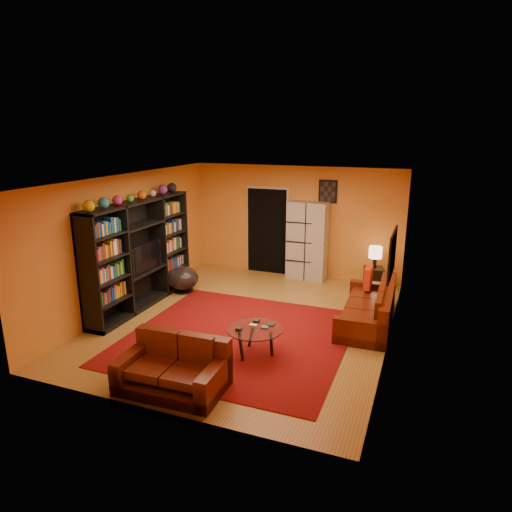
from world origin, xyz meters
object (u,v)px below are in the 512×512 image
at_px(entertainment_unit, 140,254).
at_px(tv, 142,257).
at_px(sofa, 372,309).
at_px(side_table, 374,279).
at_px(storage_cabinet, 307,241).
at_px(coffee_table, 255,331).
at_px(bowl_chair, 183,278).
at_px(loveseat, 175,368).
at_px(table_lamp, 375,253).

height_order(entertainment_unit, tv, entertainment_unit).
distance_m(sofa, side_table, 1.88).
bearing_deg(side_table, storage_cabinet, 171.26).
distance_m(coffee_table, side_table, 3.97).
height_order(tv, storage_cabinet, storage_cabinet).
height_order(storage_cabinet, side_table, storage_cabinet).
relative_size(coffee_table, bowl_chair, 1.30).
relative_size(loveseat, storage_cabinet, 0.79).
relative_size(entertainment_unit, loveseat, 2.08).
bearing_deg(bowl_chair, loveseat, -61.72).
distance_m(storage_cabinet, table_lamp, 1.60).
bearing_deg(coffee_table, loveseat, -118.65).
distance_m(entertainment_unit, coffee_table, 3.17).
distance_m(loveseat, table_lamp, 5.40).
distance_m(sofa, bowl_chair, 4.04).
relative_size(storage_cabinet, side_table, 3.63).
bearing_deg(entertainment_unit, loveseat, -47.88).
bearing_deg(loveseat, coffee_table, -30.34).
xyz_separation_m(sofa, storage_cabinet, (-1.78, 2.11, 0.62)).
relative_size(tv, loveseat, 0.68).
distance_m(sofa, table_lamp, 1.96).
bearing_deg(bowl_chair, storage_cabinet, 39.52).
relative_size(entertainment_unit, coffee_table, 3.41).
distance_m(coffee_table, storage_cabinet, 4.02).
xyz_separation_m(tv, sofa, (4.36, 0.70, -0.72)).
xyz_separation_m(bowl_chair, side_table, (3.83, 1.61, -0.05)).
bearing_deg(table_lamp, loveseat, -112.10).
distance_m(storage_cabinet, bowl_chair, 2.98).
distance_m(coffee_table, bowl_chair, 3.27).
bearing_deg(bowl_chair, coffee_table, -40.42).
bearing_deg(sofa, tv, -172.60).
relative_size(bowl_chair, table_lamp, 1.43).
bearing_deg(entertainment_unit, bowl_chair, 68.19).
relative_size(tv, storage_cabinet, 0.54).
relative_size(tv, sofa, 0.45).
xyz_separation_m(loveseat, table_lamp, (2.02, 4.98, 0.55)).
xyz_separation_m(storage_cabinet, side_table, (1.58, -0.24, -0.66)).
bearing_deg(sofa, coffee_table, -131.38).
bearing_deg(loveseat, bowl_chair, 26.59).
xyz_separation_m(coffee_table, storage_cabinet, (-0.24, 3.98, 0.51)).
distance_m(tv, bowl_chair, 1.23).
height_order(coffee_table, side_table, side_table).
height_order(loveseat, bowl_chair, loveseat).
bearing_deg(storage_cabinet, tv, -129.06).
distance_m(entertainment_unit, loveseat, 3.35).
xyz_separation_m(sofa, loveseat, (-2.22, -3.11, 0.00)).
relative_size(entertainment_unit, side_table, 6.00).
bearing_deg(tv, sofa, -80.83).
height_order(tv, loveseat, tv).
bearing_deg(table_lamp, side_table, 180.00).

